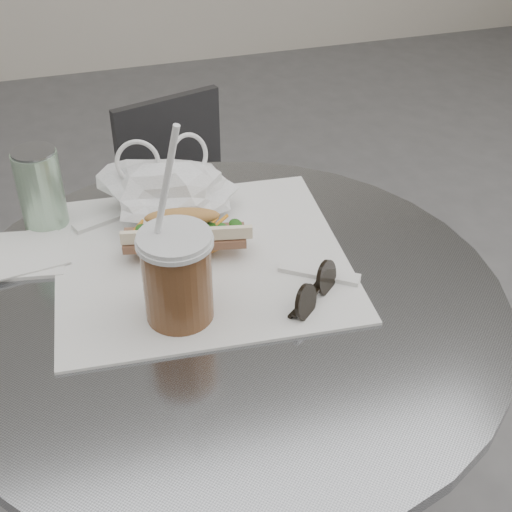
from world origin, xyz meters
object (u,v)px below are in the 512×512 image
object	(u,v)px
chair_far	(199,251)
drink_can	(40,189)
cafe_table	(230,432)
sunglasses	(314,292)
iced_coffee	(177,276)
banh_mi	(184,234)

from	to	relation	value
chair_far	drink_can	size ratio (longest dim) A/B	5.17
chair_far	cafe_table	bearing A→B (deg)	65.42
cafe_table	chair_far	world-z (taller)	cafe_table
cafe_table	sunglasses	size ratio (longest dim) A/B	8.17
cafe_table	iced_coffee	world-z (taller)	iced_coffee
cafe_table	drink_can	xyz separation A→B (m)	(-0.22, 0.25, 0.34)
banh_mi	drink_can	bearing A→B (deg)	154.74
sunglasses	cafe_table	bearing A→B (deg)	114.93
chair_far	banh_mi	size ratio (longest dim) A/B	2.95
cafe_table	banh_mi	xyz separation A→B (m)	(-0.03, 0.11, 0.31)
cafe_table	sunglasses	xyz separation A→B (m)	(0.11, -0.05, 0.29)
chair_far	sunglasses	size ratio (longest dim) A/B	7.13
banh_mi	cafe_table	bearing A→B (deg)	-62.16
cafe_table	chair_far	size ratio (longest dim) A/B	1.15
chair_far	banh_mi	xyz separation A→B (m)	(-0.14, -0.61, 0.48)
banh_mi	iced_coffee	distance (m)	0.14
banh_mi	sunglasses	distance (m)	0.21
cafe_table	iced_coffee	xyz separation A→B (m)	(-0.07, -0.02, 0.34)
sunglasses	drink_can	world-z (taller)	drink_can
banh_mi	iced_coffee	size ratio (longest dim) A/B	0.81
banh_mi	iced_coffee	xyz separation A→B (m)	(-0.04, -0.13, 0.03)
iced_coffee	chair_far	bearing A→B (deg)	76.52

